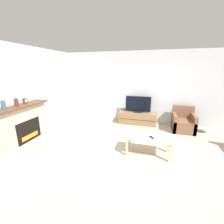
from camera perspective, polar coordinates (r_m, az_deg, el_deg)
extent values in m
plane|color=tan|center=(3.99, 10.43, -15.21)|extent=(24.00, 24.00, 0.00)
cube|color=silver|center=(5.88, 13.47, 8.76)|extent=(12.00, 0.06, 2.70)
cube|color=silver|center=(5.01, -30.66, 5.77)|extent=(0.06, 12.00, 2.70)
cube|color=#B7A893|center=(4.83, -30.58, -4.48)|extent=(0.32, 1.45, 1.08)
cube|color=black|center=(4.76, -28.98, -6.21)|extent=(0.01, 0.80, 0.60)
cube|color=orange|center=(4.82, -28.70, -8.02)|extent=(0.01, 0.56, 0.12)
cube|color=brown|center=(4.67, -31.30, 2.02)|extent=(0.44, 1.57, 0.05)
cylinder|color=#385670|center=(4.35, -36.03, 2.11)|extent=(0.10, 0.10, 0.20)
sphere|color=#385670|center=(4.33, -36.26, 3.47)|extent=(0.05, 0.05, 0.05)
cylinder|color=#512D23|center=(4.57, -32.64, 3.06)|extent=(0.10, 0.10, 0.18)
sphere|color=#512D23|center=(4.56, -32.82, 4.24)|extent=(0.05, 0.05, 0.05)
cube|color=brown|center=(4.76, -30.21, 3.65)|extent=(0.07, 0.11, 0.15)
cylinder|color=white|center=(4.73, -29.90, 3.77)|extent=(0.00, 0.08, 0.08)
cube|color=brown|center=(5.86, 9.63, -2.30)|extent=(1.42, 0.45, 0.46)
cube|color=black|center=(5.64, 9.37, -3.00)|extent=(1.39, 0.01, 0.01)
cube|color=black|center=(5.78, 9.75, 0.08)|extent=(0.33, 0.18, 0.04)
cube|color=black|center=(5.71, 9.89, 3.06)|extent=(0.94, 0.03, 0.58)
cube|color=black|center=(5.69, 9.88, 3.03)|extent=(0.86, 0.01, 0.52)
cube|color=brown|center=(5.68, 25.41, -4.59)|extent=(0.70, 0.76, 0.40)
cube|color=brown|center=(5.86, 25.43, 0.22)|extent=(0.70, 0.14, 0.42)
cube|color=brown|center=(5.61, 22.51, -3.49)|extent=(0.10, 0.76, 0.59)
cube|color=brown|center=(5.72, 28.48, -3.87)|extent=(0.10, 0.76, 0.59)
cube|color=#CCB289|center=(3.80, 13.81, -9.33)|extent=(1.06, 0.51, 0.03)
cube|color=#CCB289|center=(3.75, 5.72, -13.27)|extent=(0.05, 0.05, 0.44)
cube|color=#CCB289|center=(3.74, 21.18, -14.46)|extent=(0.05, 0.05, 0.44)
cube|color=#CCB289|center=(4.13, 6.80, -10.43)|extent=(0.05, 0.05, 0.44)
cube|color=#CCB289|center=(4.12, 20.68, -11.49)|extent=(0.05, 0.05, 0.44)
cube|color=black|center=(3.75, 14.86, -9.29)|extent=(0.11, 0.15, 0.02)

